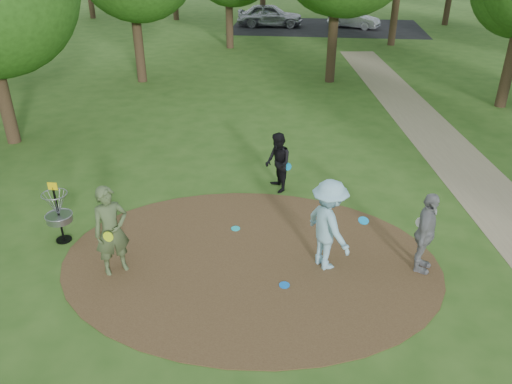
# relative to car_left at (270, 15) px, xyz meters

# --- Properties ---
(ground) EXTENTS (100.00, 100.00, 0.00)m
(ground) POSITION_rel_car_left_xyz_m (2.23, -29.73, -0.82)
(ground) COLOR #2D5119
(ground) RESTS_ON ground
(dirt_clearing) EXTENTS (8.40, 8.40, 0.02)m
(dirt_clearing) POSITION_rel_car_left_xyz_m (2.23, -29.73, -0.81)
(dirt_clearing) COLOR #47301C
(dirt_clearing) RESTS_ON ground
(parking_lot) EXTENTS (14.00, 8.00, 0.01)m
(parking_lot) POSITION_rel_car_left_xyz_m (4.23, 0.27, -0.82)
(parking_lot) COLOR black
(parking_lot) RESTS_ON ground
(player_observer_with_disc) EXTENTS (0.88, 0.84, 2.03)m
(player_observer_with_disc) POSITION_rel_car_left_xyz_m (-0.58, -30.42, 0.19)
(player_observer_with_disc) COLOR #495B34
(player_observer_with_disc) RESTS_ON ground
(player_throwing_with_disc) EXTENTS (1.55, 1.54, 2.07)m
(player_throwing_with_disc) POSITION_rel_car_left_xyz_m (3.90, -29.72, 0.21)
(player_throwing_with_disc) COLOR #91C7D9
(player_throwing_with_disc) RESTS_ON ground
(player_walking_with_disc) EXTENTS (0.91, 1.01, 1.69)m
(player_walking_with_disc) POSITION_rel_car_left_xyz_m (2.58, -26.27, 0.03)
(player_walking_with_disc) COLOR black
(player_walking_with_disc) RESTS_ON ground
(player_waiting_with_disc) EXTENTS (0.79, 1.17, 1.85)m
(player_waiting_with_disc) POSITION_rel_car_left_xyz_m (5.93, -29.63, 0.11)
(player_waiting_with_disc) COLOR gray
(player_waiting_with_disc) RESTS_ON ground
(disc_ground_cyan) EXTENTS (0.22, 0.22, 0.02)m
(disc_ground_cyan) POSITION_rel_car_left_xyz_m (1.71, -28.49, -0.79)
(disc_ground_cyan) COLOR #19C5CD
(disc_ground_cyan) RESTS_ON dirt_clearing
(disc_ground_blue) EXTENTS (0.22, 0.22, 0.02)m
(disc_ground_blue) POSITION_rel_car_left_xyz_m (3.05, -30.55, -0.79)
(disc_ground_blue) COLOR blue
(disc_ground_blue) RESTS_ON dirt_clearing
(car_left) EXTENTS (4.87, 2.08, 1.64)m
(car_left) POSITION_rel_car_left_xyz_m (0.00, 0.00, 0.00)
(car_left) COLOR #999BA0
(car_left) RESTS_ON ground
(car_right) EXTENTS (3.93, 2.65, 1.22)m
(car_right) POSITION_rel_car_left_xyz_m (6.20, 0.10, -0.21)
(car_right) COLOR #A6A7AE
(car_right) RESTS_ON ground
(disc_golf_basket) EXTENTS (0.63, 0.63, 1.54)m
(disc_golf_basket) POSITION_rel_car_left_xyz_m (-2.27, -29.43, 0.05)
(disc_golf_basket) COLOR black
(disc_golf_basket) RESTS_ON ground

